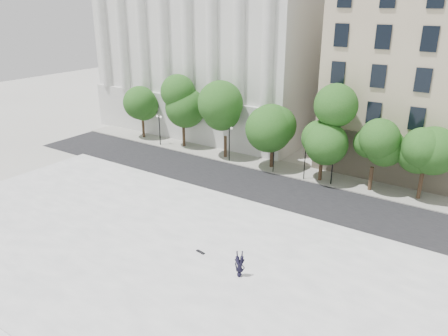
{
  "coord_description": "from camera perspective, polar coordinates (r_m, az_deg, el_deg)",
  "views": [
    {
      "loc": [
        19.37,
        -17.11,
        17.39
      ],
      "look_at": [
        0.99,
        10.0,
        4.85
      ],
      "focal_mm": 35.0,
      "sensor_mm": 36.0,
      "label": 1
    }
  ],
  "objects": [
    {
      "name": "plaza",
      "position": [
        32.78,
        -8.48,
        -10.89
      ],
      "size": [
        44.0,
        22.0,
        0.45
      ],
      "primitive_type": "cube",
      "color": "white",
      "rests_on": "ground"
    },
    {
      "name": "person_lying",
      "position": [
        29.49,
        2.05,
        -13.52
      ],
      "size": [
        1.53,
        1.97,
        0.51
      ],
      "primitive_type": "imported",
      "rotation": [
        -1.54,
        0.0,
        0.52
      ],
      "color": "black",
      "rests_on": "plaza"
    },
    {
      "name": "building_west",
      "position": [
        66.66,
        1.03,
        17.07
      ],
      "size": [
        31.5,
        27.65,
        25.6
      ],
      "color": "silver",
      "rests_on": "ground"
    },
    {
      "name": "skateboard",
      "position": [
        32.07,
        -3.09,
        -10.9
      ],
      "size": [
        0.77,
        0.3,
        0.08
      ],
      "primitive_type": "cube",
      "rotation": [
        0.0,
        0.0,
        -0.15
      ],
      "color": "black",
      "rests_on": "plaza"
    },
    {
      "name": "traffic_light_east",
      "position": [
        44.93,
        10.65,
        2.85
      ],
      "size": [
        0.82,
        1.81,
        4.21
      ],
      "color": "black",
      "rests_on": "ground"
    },
    {
      "name": "street_trees",
      "position": [
        47.94,
        5.34,
        6.19
      ],
      "size": [
        39.2,
        5.3,
        8.05
      ],
      "color": "#382619",
      "rests_on": "ground"
    },
    {
      "name": "far_sidewalk",
      "position": [
        48.64,
        8.32,
        -0.16
      ],
      "size": [
        60.0,
        4.0,
        0.12
      ],
      "primitive_type": "cube",
      "color": "#A7A49A",
      "rests_on": "ground"
    },
    {
      "name": "lamp_posts",
      "position": [
        46.46,
        7.87,
        2.52
      ],
      "size": [
        37.22,
        0.28,
        4.24
      ],
      "color": "black",
      "rests_on": "ground"
    },
    {
      "name": "street",
      "position": [
        43.7,
        4.82,
        -2.57
      ],
      "size": [
        60.0,
        8.0,
        0.02
      ],
      "primitive_type": "cube",
      "color": "black",
      "rests_on": "ground"
    },
    {
      "name": "ground",
      "position": [
        31.15,
        -12.26,
        -13.54
      ],
      "size": [
        160.0,
        160.0,
        0.0
      ],
      "primitive_type": "plane",
      "color": "beige",
      "rests_on": "ground"
    },
    {
      "name": "traffic_light_west",
      "position": [
        46.39,
        6.59,
        3.67
      ],
      "size": [
        0.83,
        1.83,
        4.22
      ],
      "color": "black",
      "rests_on": "ground"
    }
  ]
}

